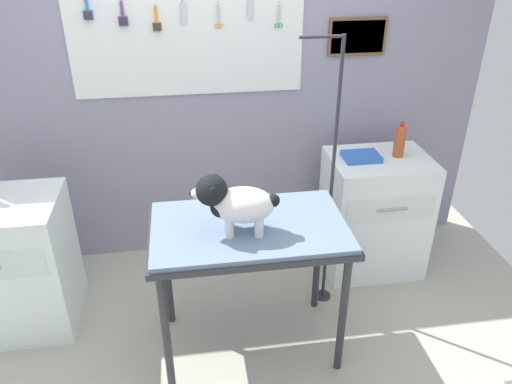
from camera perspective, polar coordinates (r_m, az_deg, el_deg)
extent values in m
cube|color=#AEAE9B|center=(3.08, -3.13, -19.53)|extent=(4.40, 4.00, 0.04)
cube|color=#8E899F|center=(3.52, -5.80, 9.88)|extent=(4.00, 0.06, 2.30)
cube|color=white|center=(3.36, -7.84, 16.96)|extent=(1.51, 0.02, 0.72)
cylinder|color=#3D71C3|center=(3.34, -18.95, 19.95)|extent=(0.02, 0.02, 0.09)
cube|color=#3D71C3|center=(3.35, -18.75, 18.73)|extent=(0.06, 0.02, 0.06)
cube|color=#333338|center=(3.34, -18.79, 18.69)|extent=(0.05, 0.01, 0.05)
cylinder|color=#6B438A|center=(3.32, -15.19, 19.70)|extent=(0.02, 0.02, 0.09)
cube|color=#6B438A|center=(3.33, -15.03, 18.47)|extent=(0.06, 0.02, 0.06)
cube|color=#333338|center=(3.32, -15.05, 18.43)|extent=(0.05, 0.01, 0.05)
cylinder|color=gray|center=(3.32, -11.53, 20.37)|extent=(0.01, 0.02, 0.01)
cylinder|color=orange|center=(3.31, -11.44, 19.41)|extent=(0.02, 0.02, 0.09)
cube|color=orange|center=(3.33, -11.31, 18.18)|extent=(0.06, 0.02, 0.06)
cube|color=#333338|center=(3.31, -11.32, 18.13)|extent=(0.05, 0.01, 0.05)
cylinder|color=gray|center=(3.31, -8.48, 20.97)|extent=(0.01, 0.02, 0.01)
cube|color=silver|center=(3.31, -8.38, 19.66)|extent=(0.03, 0.01, 0.13)
cylinder|color=gray|center=(3.32, -4.43, 21.01)|extent=(0.01, 0.02, 0.01)
cube|color=silver|center=(3.32, -4.48, 19.79)|extent=(0.01, 0.00, 0.11)
cube|color=silver|center=(3.32, -4.26, 19.80)|extent=(0.01, 0.00, 0.11)
torus|color=gold|center=(3.33, -4.55, 18.54)|extent=(0.03, 0.01, 0.03)
torus|color=gold|center=(3.33, -4.08, 18.57)|extent=(0.03, 0.01, 0.03)
cube|color=silver|center=(3.34, -0.68, 20.35)|extent=(0.03, 0.01, 0.13)
cylinder|color=gray|center=(3.37, 2.64, 21.01)|extent=(0.01, 0.02, 0.01)
cube|color=silver|center=(3.37, 2.54, 19.81)|extent=(0.01, 0.00, 0.11)
cube|color=silver|center=(3.38, 2.75, 19.81)|extent=(0.01, 0.00, 0.11)
torus|color=#349C5F|center=(3.38, 2.39, 18.59)|extent=(0.03, 0.01, 0.03)
torus|color=#349C5F|center=(3.39, 2.85, 18.60)|extent=(0.03, 0.01, 0.03)
cube|color=brown|center=(3.56, 11.60, 17.11)|extent=(0.40, 0.02, 0.25)
cube|color=#AB8056|center=(3.56, 11.63, 17.09)|extent=(0.37, 0.01, 0.21)
cylinder|color=#2D2D33|center=(2.71, -10.30, -15.78)|extent=(0.04, 0.04, 0.79)
cylinder|color=#2D2D33|center=(2.81, 9.96, -13.76)|extent=(0.04, 0.04, 0.79)
cylinder|color=#2D2D33|center=(3.12, -10.22, -8.95)|extent=(0.04, 0.04, 0.79)
cylinder|color=#2D2D33|center=(3.21, 7.10, -7.47)|extent=(0.04, 0.04, 0.79)
cube|color=#2D2D33|center=(2.67, -0.79, -4.60)|extent=(1.07, 0.65, 0.03)
cube|color=slate|center=(2.65, -0.80, -4.03)|extent=(1.04, 0.63, 0.03)
cylinder|color=#2D2D33|center=(3.53, 7.66, -11.71)|extent=(0.11, 0.11, 0.01)
cylinder|color=#2D2D33|center=(3.04, 8.72, 0.97)|extent=(0.02, 0.02, 1.76)
cylinder|color=#2D2D33|center=(2.71, 7.58, 17.30)|extent=(0.24, 0.02, 0.02)
cylinder|color=white|center=(2.52, -3.10, -4.12)|extent=(0.05, 0.05, 0.11)
cylinder|color=white|center=(2.61, -3.06, -2.96)|extent=(0.05, 0.05, 0.11)
cylinder|color=white|center=(2.53, 0.35, -4.07)|extent=(0.05, 0.05, 0.11)
cylinder|color=white|center=(2.61, 0.27, -2.91)|extent=(0.05, 0.05, 0.11)
ellipsoid|color=white|center=(2.51, -1.54, -1.49)|extent=(0.35, 0.24, 0.18)
ellipsoid|color=black|center=(2.52, -4.12, -1.71)|extent=(0.13, 0.16, 0.10)
sphere|color=black|center=(2.47, -5.14, 0.21)|extent=(0.16, 0.16, 0.16)
ellipsoid|color=white|center=(2.49, -6.71, -0.15)|extent=(0.08, 0.07, 0.05)
sphere|color=black|center=(2.49, -7.45, -0.16)|extent=(0.02, 0.02, 0.02)
ellipsoid|color=black|center=(2.41, -4.84, -0.32)|extent=(0.05, 0.04, 0.09)
ellipsoid|color=black|center=(2.53, -4.71, 1.20)|extent=(0.05, 0.04, 0.09)
sphere|color=black|center=(2.50, 1.99, -0.98)|extent=(0.07, 0.07, 0.07)
cube|color=white|center=(3.42, -27.18, -7.53)|extent=(0.80, 0.56, 0.87)
cube|color=white|center=(3.65, 13.40, -2.44)|extent=(0.68, 0.52, 0.88)
cube|color=silver|center=(3.34, 15.34, -1.91)|extent=(0.60, 0.01, 0.18)
cylinder|color=#99999E|center=(3.34, 15.39, -1.98)|extent=(0.20, 0.02, 0.02)
cylinder|color=#B74F27|center=(3.47, 16.20, 5.55)|extent=(0.07, 0.07, 0.20)
cone|color=#B74F27|center=(3.43, 16.45, 7.25)|extent=(0.07, 0.07, 0.02)
cylinder|color=red|center=(3.42, 16.50, 7.57)|extent=(0.03, 0.03, 0.02)
cube|color=blue|center=(3.39, 12.02, 4.01)|extent=(0.24, 0.18, 0.04)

